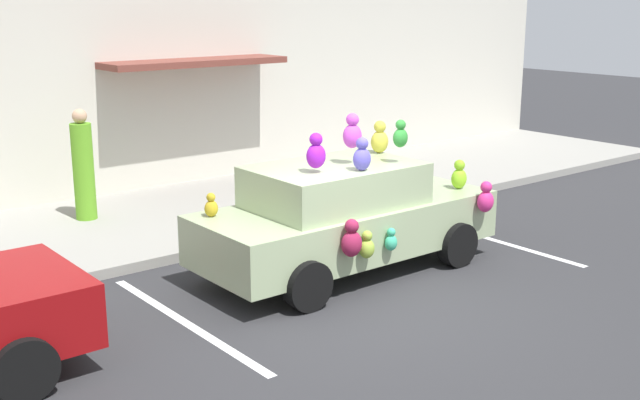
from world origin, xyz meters
The scene contains 8 objects.
ground_plane centered at (0.00, 0.00, 0.00)m, with size 60.00×60.00×0.00m, color #2D2D30.
sidewalk centered at (0.00, 5.00, 0.07)m, with size 24.00×4.00×0.15m, color gray.
storefront_building centered at (0.01, 7.14, 3.19)m, with size 24.00×1.25×6.40m.
parking_stripe_front centered at (3.49, 1.00, 0.00)m, with size 0.12×3.60×0.01m, color silver.
parking_stripe_rear centered at (-1.99, 1.00, 0.00)m, with size 0.12×3.60×0.01m, color silver.
plush_covered_car centered at (0.69, 1.24, 0.81)m, with size 4.36×2.05×2.24m.
teddy_bear_on_sidewalk centered at (2.25, 3.47, 0.42)m, with size 0.31×0.26×0.59m.
pedestrian_walking_past centered at (-1.26, 5.61, 1.01)m, with size 0.35×0.35×1.85m.
Camera 1 is at (-6.23, -6.90, 3.74)m, focal length 44.86 mm.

